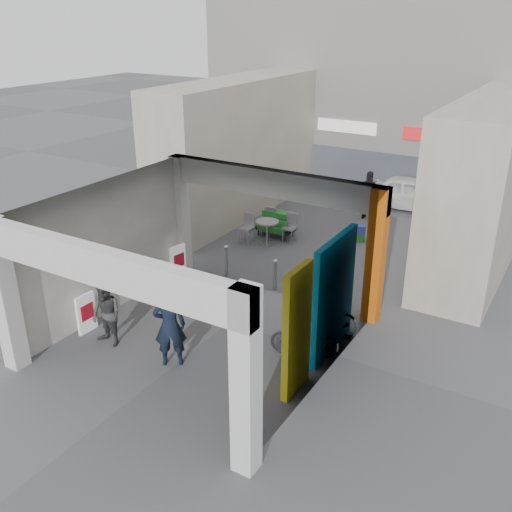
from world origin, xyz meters
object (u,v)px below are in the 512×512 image
Objects in this scene: man_crates at (369,195)px; border_collie at (247,323)px; cafe_set at (268,231)px; bicycle_front at (324,311)px; man_elderly at (304,305)px; white_van at (415,194)px; man_back_turned at (106,315)px; bicycle_rear at (305,338)px; man_with_dog at (170,326)px; produce_stand at (276,227)px.

border_collie is at bearing 87.22° from man_crates.
cafe_set is 6.07m from border_collie.
bicycle_front reaches higher than cafe_set.
cafe_set is at bearing 125.47° from border_collie.
man_elderly reaches higher than white_van.
man_back_turned is at bearing -89.49° from cafe_set.
man_crates is at bearing -7.46° from bicycle_rear.
white_van is at bearing -126.60° from man_crates.
cafe_set is 0.85× the size of man_with_dog.
man_back_turned is at bearing -31.84° from man_with_dog.
cafe_set is 4.44m from man_crates.
cafe_set is 1.08× the size of man_elderly.
bicycle_rear is (4.23, -6.23, 0.13)m from produce_stand.
white_van is at bearing -132.64° from man_with_dog.
bicycle_rear is at bearing -37.88° from produce_stand.
bicycle_front is (2.01, -8.27, -0.41)m from man_crates.
white_van is at bearing 83.07° from man_back_turned.
border_collie is 0.32× the size of bicycle_front.
produce_stand is at bearing -113.62° from man_with_dog.
border_collie is 11.36m from white_van.
man_elderly is (1.91, 2.71, -0.20)m from man_with_dog.
border_collie is at bearing -48.98° from produce_stand.
white_van is at bearing 76.35° from produce_stand.
man_elderly is at bearing 44.24° from man_back_turned.
man_back_turned is at bearing 133.91° from bicycle_front.
bicycle_front is 0.50× the size of white_van.
white_van is (3.27, 5.82, 0.29)m from cafe_set.
man_back_turned reaches higher than cafe_set.
man_crates is at bearing -127.83° from man_with_dog.
man_crates is (2.10, 3.87, 0.56)m from cafe_set.
bicycle_front is at bearing -46.94° from cafe_set.
man_elderly is at bearing 143.01° from bicycle_front.
man_with_dog is at bearing -122.82° from man_elderly.
man_elderly is (3.74, -4.80, 0.41)m from cafe_set.
produce_stand is at bearing 123.55° from border_collie.
border_collie is at bearing 62.55° from bicycle_rear.
cafe_set is 1.04× the size of man_back_turned.
border_collie is 0.32× the size of man_with_dog.
bicycle_front is (2.28, 3.11, -0.46)m from man_with_dog.
man_crates is 0.95× the size of bicycle_front.
cafe_set is at bearing 55.92° from man_crates.
bicycle_front is at bearing 98.04° from man_crates.
cafe_set is 0.86× the size of bicycle_front.
cafe_set is 2.67× the size of border_collie.
man_with_dog is 3.88m from bicycle_front.
man_crates reaches higher than produce_stand.
man_with_dog is 13.42m from white_van.
man_crates is at bearing 103.07° from man_elderly.
man_with_dog is 0.51× the size of white_van.
bicycle_front is (4.11, -4.40, 0.15)m from cafe_set.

